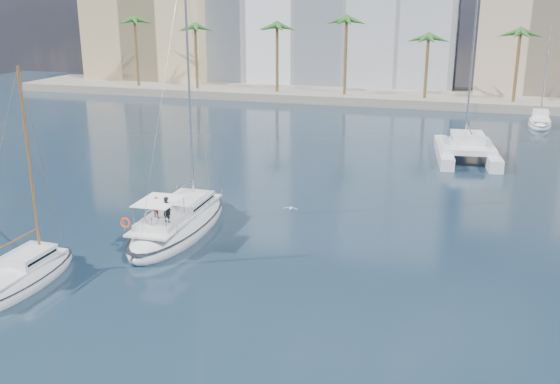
% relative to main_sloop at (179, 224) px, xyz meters
% --- Properties ---
extents(ground, '(160.00, 160.00, 0.00)m').
position_rel_main_sloop_xyz_m(ground, '(5.53, -1.27, -0.54)').
color(ground, black).
rests_on(ground, ground).
extents(quay, '(120.00, 14.00, 1.20)m').
position_rel_main_sloop_xyz_m(quay, '(5.53, 59.73, 0.06)').
color(quay, gray).
rests_on(quay, ground).
extents(building_modern, '(42.00, 16.00, 28.00)m').
position_rel_main_sloop_xyz_m(building_modern, '(-6.47, 71.73, 13.46)').
color(building_modern, white).
rests_on(building_modern, ground).
extents(building_tan_left, '(22.00, 14.00, 22.00)m').
position_rel_main_sloop_xyz_m(building_tan_left, '(-36.47, 67.73, 10.46)').
color(building_tan_left, tan).
rests_on(building_tan_left, ground).
extents(building_beige, '(20.00, 14.00, 20.00)m').
position_rel_main_sloop_xyz_m(building_beige, '(27.53, 68.73, 9.46)').
color(building_beige, '#C2AB8B').
rests_on(building_beige, ground).
extents(palm_left, '(3.60, 3.60, 12.30)m').
position_rel_main_sloop_xyz_m(palm_left, '(-28.47, 55.73, 9.74)').
color(palm_left, brown).
rests_on(palm_left, ground).
extents(palm_centre, '(3.60, 3.60, 12.30)m').
position_rel_main_sloop_xyz_m(palm_centre, '(5.53, 55.73, 9.74)').
color(palm_centre, brown).
rests_on(palm_centre, ground).
extents(main_sloop, '(4.19, 12.21, 17.97)m').
position_rel_main_sloop_xyz_m(main_sloop, '(0.00, 0.00, 0.00)').
color(main_sloop, silver).
rests_on(main_sloop, ground).
extents(small_sloop, '(2.62, 8.27, 11.87)m').
position_rel_main_sloop_xyz_m(small_sloop, '(-4.38, -9.65, -0.11)').
color(small_sloop, silver).
rests_on(small_sloop, ground).
extents(catamaran, '(6.49, 11.14, 15.62)m').
position_rel_main_sloop_xyz_m(catamaran, '(17.33, 25.57, 0.57)').
color(catamaran, silver).
rests_on(catamaran, ground).
extents(seagull, '(0.98, 0.42, 0.18)m').
position_rel_main_sloop_xyz_m(seagull, '(6.42, 3.69, 0.51)').
color(seagull, silver).
rests_on(seagull, ground).
extents(moored_yacht_a, '(3.37, 9.52, 11.90)m').
position_rel_main_sloop_xyz_m(moored_yacht_a, '(25.53, 45.73, -0.54)').
color(moored_yacht_a, silver).
rests_on(moored_yacht_a, ground).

